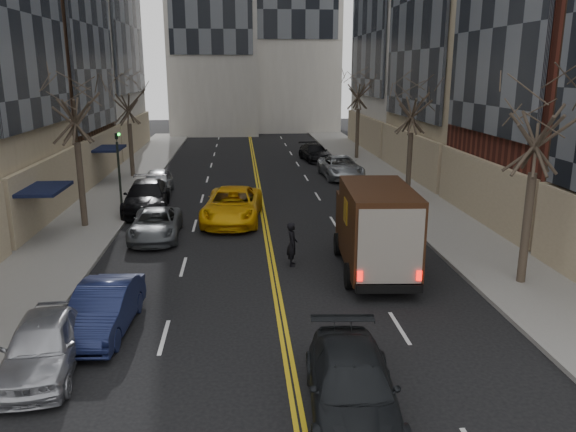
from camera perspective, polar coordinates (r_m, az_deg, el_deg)
The scene contains 20 objects.
sidewalk_left at distance 35.82m, azimuth -17.44°, elevation 2.01°, with size 4.00×66.00×0.15m, color slate.
sidewalk_right at distance 36.40m, azimuth 11.43°, elevation 2.60°, with size 4.00×66.00×0.15m, color slate.
tree_lf_mid at distance 28.20m, azimuth -21.08°, elevation 11.84°, with size 3.20×3.20×8.91m.
tree_lf_far at distance 40.88m, azimuth -16.04°, elevation 12.05°, with size 3.20×3.20×8.12m.
tree_rt_near at distance 20.73m, azimuth 24.27°, elevation 10.41°, with size 3.20×3.20×8.71m.
tree_rt_mid at distance 33.68m, azimuth 12.59°, elevation 12.04°, with size 3.20×3.20×8.32m.
tree_rt_far at distance 48.19m, azimuth 7.22°, elevation 13.68°, with size 3.20×3.20×9.11m.
traffic_signal at distance 30.17m, azimuth -16.83°, elevation 5.08°, with size 0.29×0.26×4.70m.
ups_truck at distance 21.39m, azimuth 8.82°, elevation -1.28°, with size 2.88×6.38×3.42m.
observer_sedan at distance 13.14m, azimuth 6.53°, elevation -16.86°, with size 2.34×4.98×1.40m.
taxi at distance 28.62m, azimuth -5.67°, elevation 1.08°, with size 2.76×6.00×1.67m, color #E9A809.
pedestrian at distance 22.07m, azimuth 0.42°, elevation -2.88°, with size 0.64×0.42×1.76m, color black.
parked_lf_a at distance 15.98m, azimuth -23.61°, elevation -11.88°, with size 1.75×4.34×1.48m, color #B2B4BB.
parked_lf_b at distance 17.60m, azimuth -18.25°, elevation -8.95°, with size 1.51×4.33×1.43m, color #13193C.
parked_lf_c at distance 26.38m, azimuth -13.30°, elevation -0.84°, with size 2.17×4.70×1.31m, color #4B4E52.
parked_lf_d at distance 31.52m, azimuth -14.17°, elevation 1.94°, with size 2.28×5.60×1.63m, color black.
parked_lf_e at distance 35.67m, azimuth -13.12°, elevation 3.37°, with size 1.79×4.44×1.51m, color #95999C.
parked_rt_a at distance 32.82m, azimuth 8.36°, elevation 2.52°, with size 1.47×4.22×1.39m, color #4E5256.
parked_rt_b at distance 40.26m, azimuth 5.38°, elevation 4.98°, with size 2.54×5.52×1.53m, color #A8ACB0.
parked_rt_c at distance 47.52m, azimuth 2.73°, elevation 6.45°, with size 1.96×4.81×1.40m, color black.
Camera 1 is at (-1.18, -7.14, 7.58)m, focal length 35.00 mm.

